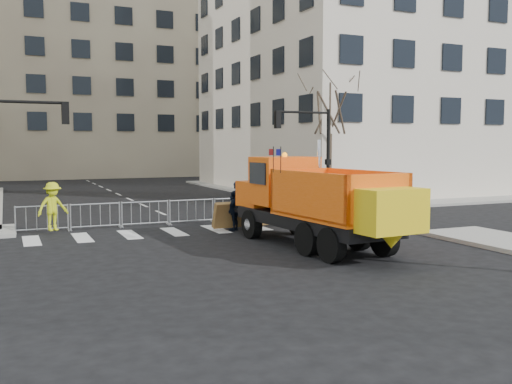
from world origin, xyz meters
name	(u,v)px	position (x,y,z in m)	size (l,w,h in m)	color
ground	(253,253)	(0.00, 0.00, 0.00)	(120.00, 120.00, 0.00)	black
sidewalk_back	(180,220)	(0.00, 8.50, 0.07)	(64.00, 5.00, 0.15)	gray
building_far	(71,70)	(0.00, 52.00, 12.00)	(30.00, 18.00, 24.00)	gray
traffic_light_right	(328,160)	(8.50, 9.50, 2.70)	(0.18, 0.18, 5.40)	black
crowd_barriers	(169,212)	(-0.75, 7.60, 0.55)	(12.60, 0.60, 1.10)	#9EA0A5
street_tree	(330,141)	(9.20, 10.50, 3.75)	(3.00, 3.00, 7.50)	#382B21
plow_truck	(316,200)	(2.39, 0.08, 1.65)	(3.46, 9.74, 3.71)	black
cop_a	(236,204)	(1.80, 5.94, 0.98)	(0.71, 0.47, 1.95)	black
cop_b	(246,205)	(2.15, 5.69, 0.93)	(0.91, 0.71, 1.87)	black
cop_c	(234,211)	(1.25, 4.77, 0.82)	(0.96, 0.40, 1.65)	black
worker	(53,206)	(-5.64, 6.80, 1.11)	(1.24, 0.71, 1.91)	#C5CF18
newspaper_box	(329,201)	(7.61, 7.88, 0.70)	(0.45, 0.40, 1.10)	#B10D15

